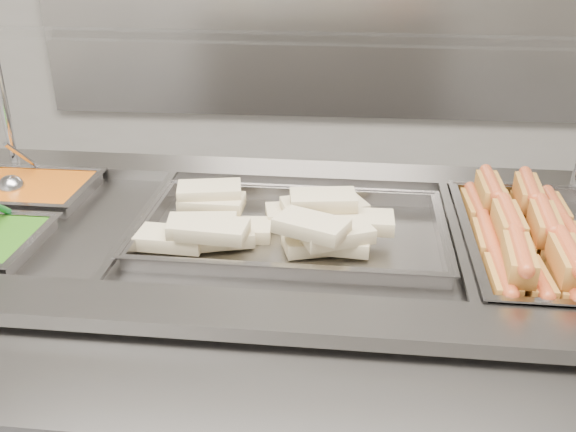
# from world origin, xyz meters

# --- Properties ---
(steam_counter) EXTENTS (1.96, 0.91, 0.93)m
(steam_counter) POSITION_xyz_m (-0.12, 0.49, 0.46)
(steam_counter) COLOR slate
(steam_counter) RESTS_ON ground
(tray_rail) EXTENTS (1.86, 0.44, 0.05)m
(tray_rail) POSITION_xyz_m (-0.14, -0.04, 0.88)
(tray_rail) COLOR gray
(tray_rail) RESTS_ON steam_counter
(sneeze_guard) EXTENTS (1.71, 0.35, 0.45)m
(sneeze_guard) POSITION_xyz_m (-0.11, 0.71, 1.30)
(sneeze_guard) COLOR silver
(sneeze_guard) RESTS_ON steam_counter
(pan_hotdogs) EXTENTS (0.37, 0.58, 0.10)m
(pan_hotdogs) POSITION_xyz_m (0.52, 0.47, 0.88)
(pan_hotdogs) COLOR gray
(pan_hotdogs) RESTS_ON steam_counter
(pan_wraps) EXTENTS (0.71, 0.43, 0.07)m
(pan_wraps) POSITION_xyz_m (-0.06, 0.48, 0.90)
(pan_wraps) COLOR gray
(pan_wraps) RESTS_ON steam_counter
(pan_beans) EXTENTS (0.32, 0.26, 0.10)m
(pan_beans) POSITION_xyz_m (-0.78, 0.65, 0.88)
(pan_beans) COLOR gray
(pan_beans) RESTS_ON steam_counter
(hotdogs_in_buns) EXTENTS (0.32, 0.54, 0.12)m
(hotdogs_in_buns) POSITION_xyz_m (0.50, 0.46, 0.93)
(hotdogs_in_buns) COLOR #A66522
(hotdogs_in_buns) RESTS_ON pan_hotdogs
(tortilla_wraps) EXTENTS (0.59, 0.37, 0.10)m
(tortilla_wraps) POSITION_xyz_m (-0.09, 0.47, 0.94)
(tortilla_wraps) COLOR #CDBB89
(tortilla_wraps) RESTS_ON pan_wraps
(ladle) EXTENTS (0.07, 0.19, 0.16)m
(ladle) POSITION_xyz_m (-0.82, 0.64, 0.93)
(ladle) COLOR silver
(ladle) RESTS_ON pan_beans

